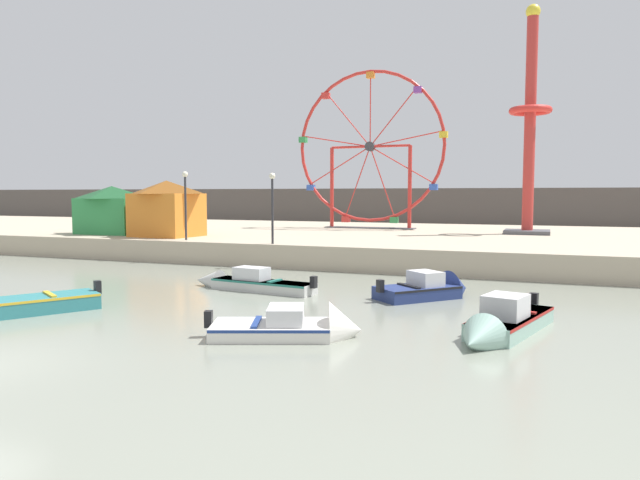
# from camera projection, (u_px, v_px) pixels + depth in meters

# --- Properties ---
(quay_promenade) EXTENTS (110.00, 24.19, 1.22)m
(quay_promenade) POSITION_uv_depth(u_px,v_px,m) (363.00, 240.00, 40.33)
(quay_promenade) COLOR #B7A88E
(quay_promenade) RESTS_ON ground_plane
(distant_town_skyline) EXTENTS (140.00, 3.00, 4.40)m
(distant_town_skyline) POSITION_uv_depth(u_px,v_px,m) (429.00, 209.00, 62.98)
(distant_town_skyline) COLOR #564C47
(distant_town_skyline) RESTS_ON ground_plane
(motorboat_pale_grey) EXTENTS (5.75, 1.75, 1.19)m
(motorboat_pale_grey) POSITION_uv_depth(u_px,v_px,m) (245.00, 282.00, 23.02)
(motorboat_pale_grey) COLOR silver
(motorboat_pale_grey) RESTS_ON ground_plane
(motorboat_navy_blue) EXTENTS (3.59, 3.72, 1.46)m
(motorboat_navy_blue) POSITION_uv_depth(u_px,v_px,m) (432.00, 289.00, 21.30)
(motorboat_navy_blue) COLOR navy
(motorboat_navy_blue) RESTS_ON ground_plane
(motorboat_teal_painted) EXTENTS (3.69, 4.83, 1.37)m
(motorboat_teal_painted) POSITION_uv_depth(u_px,v_px,m) (3.00, 307.00, 18.02)
(motorboat_teal_painted) COLOR teal
(motorboat_teal_painted) RESTS_ON ground_plane
(motorboat_white_red_stripe) EXTENTS (4.25, 2.88, 1.52)m
(motorboat_white_red_stripe) POSITION_uv_depth(u_px,v_px,m) (303.00, 328.00, 15.40)
(motorboat_white_red_stripe) COLOR silver
(motorboat_white_red_stripe) RESTS_ON ground_plane
(motorboat_seafoam) EXTENTS (2.49, 5.10, 1.44)m
(motorboat_seafoam) POSITION_uv_depth(u_px,v_px,m) (501.00, 325.00, 15.40)
(motorboat_seafoam) COLOR #93BCAD
(motorboat_seafoam) RESTS_ON ground_plane
(ferris_wheel_red_frame) EXTENTS (11.36, 1.20, 11.68)m
(ferris_wheel_red_frame) POSITION_uv_depth(u_px,v_px,m) (370.00, 149.00, 43.16)
(ferris_wheel_red_frame) COLOR red
(ferris_wheel_red_frame) RESTS_ON quay_promenade
(drop_tower_red_tower) EXTENTS (2.80, 2.80, 14.44)m
(drop_tower_red_tower) POSITION_uv_depth(u_px,v_px,m) (530.00, 132.00, 37.07)
(drop_tower_red_tower) COLOR #BC332D
(drop_tower_red_tower) RESTS_ON quay_promenade
(carnival_booth_green_kiosk) EXTENTS (4.52, 3.03, 3.07)m
(carnival_booth_green_kiosk) POSITION_uv_depth(u_px,v_px,m) (112.00, 209.00, 37.47)
(carnival_booth_green_kiosk) COLOR #33934C
(carnival_booth_green_kiosk) RESTS_ON quay_promenade
(carnival_booth_orange_canopy) EXTENTS (4.17, 3.60, 3.38)m
(carnival_booth_orange_canopy) POSITION_uv_depth(u_px,v_px,m) (167.00, 207.00, 35.17)
(carnival_booth_orange_canopy) COLOR orange
(carnival_booth_orange_canopy) RESTS_ON quay_promenade
(promenade_lamp_near) EXTENTS (0.32, 0.32, 3.82)m
(promenade_lamp_near) POSITION_uv_depth(u_px,v_px,m) (185.00, 195.00, 32.27)
(promenade_lamp_near) COLOR #2D2D33
(promenade_lamp_near) RESTS_ON quay_promenade
(promenade_lamp_far) EXTENTS (0.32, 0.32, 3.65)m
(promenade_lamp_far) POSITION_uv_depth(u_px,v_px,m) (272.00, 197.00, 29.80)
(promenade_lamp_far) COLOR #2D2D33
(promenade_lamp_far) RESTS_ON quay_promenade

